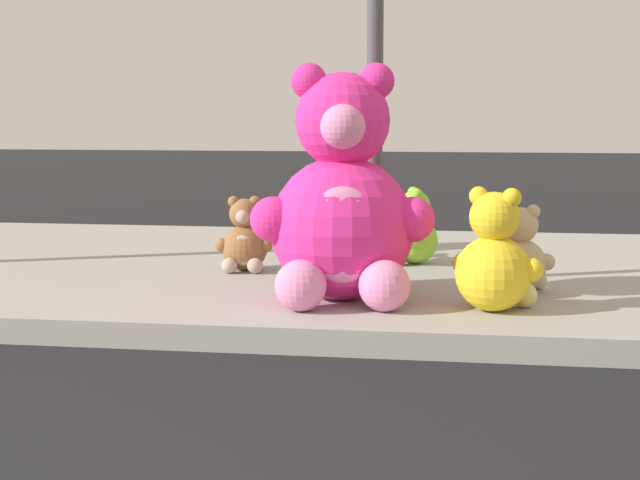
% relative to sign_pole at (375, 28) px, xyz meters
% --- Properties ---
extents(sidewalk, '(28.00, 4.40, 0.15)m').
position_rel_sign_pole_xyz_m(sidewalk, '(-1.00, 0.80, -1.77)').
color(sidewalk, '#9E9B93').
rests_on(sidewalk, ground_plane).
extents(sign_pole, '(0.56, 0.11, 3.20)m').
position_rel_sign_pole_xyz_m(sign_pole, '(0.00, 0.00, 0.00)').
color(sign_pole, '#4C4C51').
rests_on(sign_pole, sidewalk).
extents(plush_pink_large, '(1.11, 1.00, 1.45)m').
position_rel_sign_pole_xyz_m(plush_pink_large, '(-0.14, -0.59, -1.12)').
color(plush_pink_large, '#F22D93').
rests_on(plush_pink_large, sidewalk).
extents(plush_tan, '(0.43, 0.40, 0.57)m').
position_rel_sign_pole_xyz_m(plush_tan, '(0.96, -0.14, -1.47)').
color(plush_tan, tan).
rests_on(plush_tan, sidewalk).
extents(plush_lime, '(0.41, 0.44, 0.58)m').
position_rel_sign_pole_xyz_m(plush_lime, '(0.21, 0.92, -1.46)').
color(plush_lime, '#8CD133').
rests_on(plush_lime, sidewalk).
extents(plush_yellow, '(0.52, 0.52, 0.72)m').
position_rel_sign_pole_xyz_m(plush_yellow, '(0.78, -0.76, -1.41)').
color(plush_yellow, yellow).
rests_on(plush_yellow, sidewalk).
extents(plush_brown, '(0.42, 0.38, 0.55)m').
position_rel_sign_pole_xyz_m(plush_brown, '(-0.98, 0.39, -1.48)').
color(plush_brown, olive).
rests_on(plush_brown, sidewalk).
extents(plush_teal, '(0.34, 0.38, 0.50)m').
position_rel_sign_pole_xyz_m(plush_teal, '(-0.33, 1.04, -1.50)').
color(plush_teal, teal).
rests_on(plush_teal, sidewalk).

